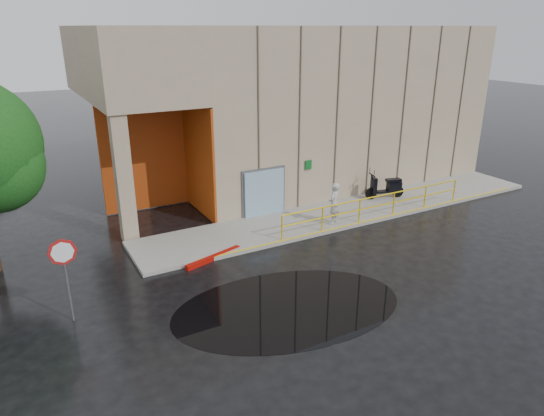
{
  "coord_description": "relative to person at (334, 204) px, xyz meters",
  "views": [
    {
      "loc": [
        -9.22,
        -11.79,
        7.96
      ],
      "look_at": [
        -1.02,
        3.0,
        1.62
      ],
      "focal_mm": 32.0,
      "sensor_mm": 36.0,
      "label": 1
    }
  ],
  "objects": [
    {
      "name": "guardrail",
      "position": [
        2.01,
        -0.41,
        -0.36
      ],
      "size": [
        9.56,
        0.06,
        1.03
      ],
      "color": "#E0B80B",
      "rests_on": "sidewalk"
    },
    {
      "name": "building",
      "position": [
        2.86,
        7.43,
        3.16
      ],
      "size": [
        20.0,
        10.17,
        8.0
      ],
      "color": "gray",
      "rests_on": "ground"
    },
    {
      "name": "ground",
      "position": [
        -2.24,
        -3.56,
        -1.04
      ],
      "size": [
        120.0,
        120.0,
        0.0
      ],
      "primitive_type": "plane",
      "color": "black",
      "rests_on": "ground"
    },
    {
      "name": "sidewalk",
      "position": [
        1.76,
        0.94,
        -0.97
      ],
      "size": [
        20.0,
        3.0,
        0.15
      ],
      "primitive_type": "cube",
      "color": "gray",
      "rests_on": "ground"
    },
    {
      "name": "person",
      "position": [
        0.0,
        0.0,
        0.0
      ],
      "size": [
        0.78,
        0.72,
        1.78
      ],
      "primitive_type": "imported",
      "rotation": [
        0.0,
        0.0,
        3.74
      ],
      "color": "#B7B8BD",
      "rests_on": "sidewalk"
    },
    {
      "name": "red_curb",
      "position": [
        -5.63,
        -0.46,
        -0.95
      ],
      "size": [
        2.36,
        0.83,
        0.18
      ],
      "primitive_type": "cube",
      "rotation": [
        0.0,
        0.0,
        0.28
      ],
      "color": "#9D0B04",
      "rests_on": "ground"
    },
    {
      "name": "scooter",
      "position": [
        4.1,
        1.43,
        -0.02
      ],
      "size": [
        2.0,
        1.13,
        1.51
      ],
      "rotation": [
        0.0,
        0.0,
        -0.28
      ],
      "color": "black",
      "rests_on": "sidewalk"
    },
    {
      "name": "stop_sign",
      "position": [
        -10.68,
        -2.12,
        0.84
      ],
      "size": [
        0.78,
        0.1,
        2.58
      ],
      "rotation": [
        0.0,
        0.0,
        -0.39
      ],
      "color": "slate",
      "rests_on": "ground"
    },
    {
      "name": "puddle",
      "position": [
        -4.89,
        -4.49,
        -1.04
      ],
      "size": [
        7.75,
        5.57,
        0.01
      ],
      "primitive_type": "cube",
      "rotation": [
        0.0,
        0.0,
        -0.18
      ],
      "color": "black",
      "rests_on": "ground"
    }
  ]
}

